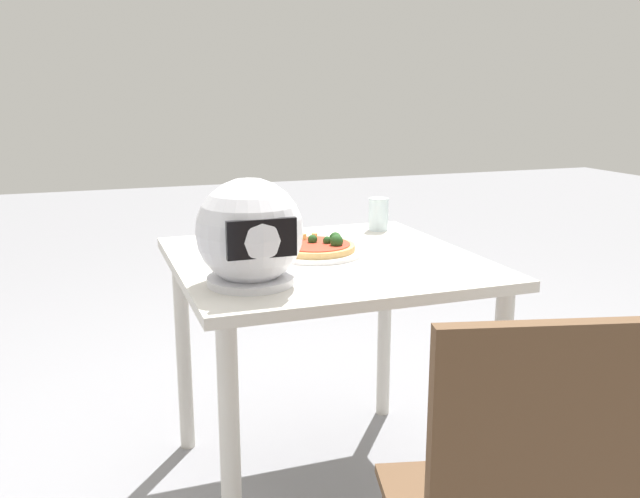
{
  "coord_description": "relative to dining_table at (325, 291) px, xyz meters",
  "views": [
    {
      "loc": [
        0.67,
        1.84,
        1.24
      ],
      "look_at": [
        0.01,
        -0.02,
        0.77
      ],
      "focal_mm": 38.18,
      "sensor_mm": 36.0,
      "label": 1
    }
  ],
  "objects": [
    {
      "name": "ground_plane",
      "position": [
        0.0,
        0.0,
        -0.64
      ],
      "size": [
        14.0,
        14.0,
        0.0
      ],
      "primitive_type": "plane",
      "color": "gray"
    },
    {
      "name": "dining_table",
      "position": [
        0.0,
        0.0,
        0.0
      ],
      "size": [
        0.88,
        0.87,
        0.75
      ],
      "color": "beige",
      "rests_on": "ground"
    },
    {
      "name": "pizza_plate",
      "position": [
        0.01,
        -0.04,
        0.11
      ],
      "size": [
        0.28,
        0.28,
        0.01
      ],
      "primitive_type": "cylinder",
      "color": "white",
      "rests_on": "dining_table"
    },
    {
      "name": "pizza",
      "position": [
        0.01,
        -0.04,
        0.13
      ],
      "size": [
        0.24,
        0.24,
        0.05
      ],
      "color": "tan",
      "rests_on": "pizza_plate"
    },
    {
      "name": "motorcycle_helmet",
      "position": [
        0.28,
        0.2,
        0.24
      ],
      "size": [
        0.27,
        0.27,
        0.27
      ],
      "color": "silver",
      "rests_on": "dining_table"
    },
    {
      "name": "drinking_glass",
      "position": [
        -0.31,
        -0.31,
        0.16
      ],
      "size": [
        0.07,
        0.07,
        0.11
      ],
      "primitive_type": "cylinder",
      "color": "silver",
      "rests_on": "dining_table"
    }
  ]
}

